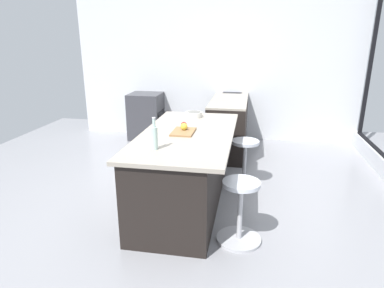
# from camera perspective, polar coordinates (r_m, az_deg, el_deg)

# --- Properties ---
(ground_plane) EXTENTS (7.70, 7.70, 0.00)m
(ground_plane) POSITION_cam_1_polar(r_m,az_deg,el_deg) (4.09, -1.43, -10.24)
(ground_plane) COLOR gray
(interior_partition_left) EXTENTS (0.12, 5.36, 2.89)m
(interior_partition_left) POSITION_cam_1_polar(r_m,az_deg,el_deg) (6.56, 3.85, 13.57)
(interior_partition_left) COLOR silver
(interior_partition_left) RESTS_ON ground_plane
(sink_cabinet) EXTENTS (2.59, 0.60, 1.19)m
(sink_cabinet) POSITION_cam_1_polar(r_m,az_deg,el_deg) (6.34, 6.57, 4.33)
(sink_cabinet) COLOR black
(sink_cabinet) RESTS_ON ground_plane
(oven_range) EXTENTS (0.60, 0.61, 0.88)m
(oven_range) POSITION_cam_1_polar(r_m,az_deg,el_deg) (6.64, -7.77, 4.73)
(oven_range) COLOR #38383D
(oven_range) RESTS_ON ground_plane
(kitchen_island) EXTENTS (2.09, 1.02, 0.89)m
(kitchen_island) POSITION_cam_1_polar(r_m,az_deg,el_deg) (3.93, -1.40, -4.19)
(kitchen_island) COLOR black
(kitchen_island) RESTS_ON ground_plane
(stool_by_window) EXTENTS (0.44, 0.44, 0.63)m
(stool_by_window) POSITION_cam_1_polar(r_m,az_deg,el_deg) (4.53, 8.88, -3.46)
(stool_by_window) COLOR #B7B7BC
(stool_by_window) RESTS_ON ground_plane
(stool_middle) EXTENTS (0.44, 0.44, 0.63)m
(stool_middle) POSITION_cam_1_polar(r_m,az_deg,el_deg) (3.33, 8.14, -11.58)
(stool_middle) COLOR #B7B7BC
(stool_middle) RESTS_ON ground_plane
(cutting_board) EXTENTS (0.36, 0.24, 0.02)m
(cutting_board) POSITION_cam_1_polar(r_m,az_deg,el_deg) (3.77, -1.50, 2.09)
(cutting_board) COLOR olive
(cutting_board) RESTS_ON kitchen_island
(apple_yellow) EXTENTS (0.08, 0.08, 0.08)m
(apple_yellow) POSITION_cam_1_polar(r_m,az_deg,el_deg) (3.80, -1.41, 2.97)
(apple_yellow) COLOR gold
(apple_yellow) RESTS_ON cutting_board
(apple_red) EXTENTS (0.07, 0.07, 0.07)m
(apple_red) POSITION_cam_1_polar(r_m,az_deg,el_deg) (3.89, -1.38, 3.26)
(apple_red) COLOR red
(apple_red) RESTS_ON cutting_board
(water_bottle) EXTENTS (0.06, 0.06, 0.31)m
(water_bottle) POSITION_cam_1_polar(r_m,az_deg,el_deg) (3.20, -6.40, 1.20)
(water_bottle) COLOR silver
(water_bottle) RESTS_ON kitchen_island
(fruit_bowl) EXTENTS (0.22, 0.22, 0.07)m
(fruit_bowl) POSITION_cam_1_polar(r_m,az_deg,el_deg) (4.51, 0.33, 5.08)
(fruit_bowl) COLOR silver
(fruit_bowl) RESTS_ON kitchen_island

